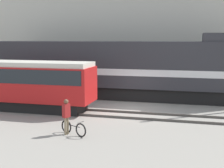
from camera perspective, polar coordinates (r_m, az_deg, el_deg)
ground_plane at (r=21.11m, az=3.03°, el=-4.62°), size 120.00×120.00×0.00m
track_near at (r=19.34m, az=1.93°, el=-5.59°), size 60.00×1.51×0.14m
track_far at (r=24.79m, az=4.82°, el=-2.55°), size 60.00×1.51×0.14m
building_backdrop at (r=32.02m, az=7.34°, el=9.91°), size 46.75×6.00×11.36m
freight_locomotive at (r=24.96m, az=-0.36°, el=2.90°), size 20.36×3.04×5.11m
streetcar at (r=21.61m, az=-16.41°, el=0.34°), size 9.94×2.54×3.23m
bicycle at (r=15.56m, az=-7.06°, el=-8.02°), size 1.57×0.80×0.75m
person at (r=15.52m, az=-8.35°, el=-5.27°), size 0.35×0.42×1.77m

